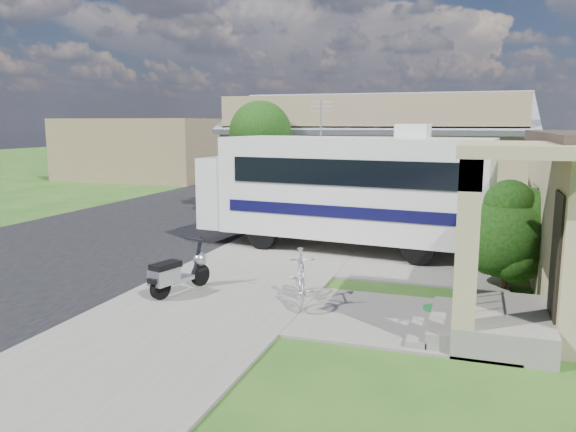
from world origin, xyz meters
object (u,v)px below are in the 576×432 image
(shrub, at_px, (510,234))
(van, at_px, (291,170))
(pickup_truck, at_px, (244,187))
(bicycle, at_px, (301,279))
(motorhome, at_px, (345,187))
(scooter, at_px, (177,273))
(garden_hose, at_px, (433,313))

(shrub, distance_m, van, 21.71)
(shrub, bearing_deg, pickup_truck, 135.77)
(shrub, relative_size, pickup_truck, 0.43)
(bicycle, distance_m, pickup_truck, 14.88)
(shrub, relative_size, bicycle, 1.40)
(motorhome, xyz_separation_m, scooter, (-2.39, -5.70, -1.36))
(scooter, bearing_deg, garden_hose, 19.36)
(pickup_truck, bearing_deg, garden_hose, 114.87)
(scooter, bearing_deg, pickup_truck, 122.52)
(motorhome, bearing_deg, bicycle, -80.77)
(scooter, distance_m, garden_hose, 5.42)
(pickup_truck, bearing_deg, motorhome, 118.85)
(motorhome, bearing_deg, garden_hose, -54.95)
(motorhome, bearing_deg, scooter, -107.07)
(motorhome, xyz_separation_m, van, (-6.79, 15.69, -0.91))
(bicycle, bearing_deg, van, 89.13)
(bicycle, height_order, garden_hose, bicycle)
(motorhome, xyz_separation_m, garden_hose, (3.00, -5.34, -1.77))
(motorhome, height_order, garden_hose, motorhome)
(scooter, relative_size, pickup_truck, 0.30)
(motorhome, relative_size, scooter, 5.05)
(garden_hose, bearing_deg, van, 114.98)
(scooter, xyz_separation_m, garden_hose, (5.40, 0.37, -0.42))
(scooter, relative_size, bicycle, 0.96)
(shrub, relative_size, garden_hose, 6.21)
(pickup_truck, distance_m, van, 7.91)
(scooter, distance_m, bicycle, 2.74)
(pickup_truck, relative_size, garden_hose, 14.41)
(scooter, bearing_deg, bicycle, 21.64)
(shrub, distance_m, pickup_truck, 15.32)
(shrub, xyz_separation_m, garden_hose, (-1.44, -2.45, -1.19))
(van, bearing_deg, bicycle, -74.96)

